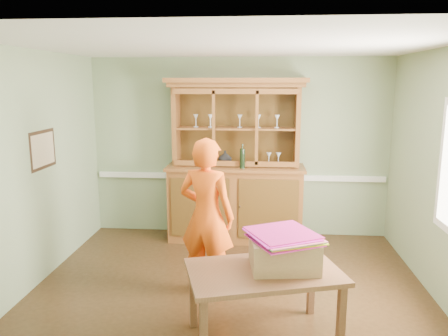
# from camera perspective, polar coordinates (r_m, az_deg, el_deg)

# --- Properties ---
(floor) EXTENTS (4.50, 4.50, 0.00)m
(floor) POSITION_cam_1_polar(r_m,az_deg,el_deg) (5.16, 0.69, -15.72)
(floor) COLOR #462C16
(floor) RESTS_ON ground
(ceiling) EXTENTS (4.50, 4.50, 0.00)m
(ceiling) POSITION_cam_1_polar(r_m,az_deg,el_deg) (4.62, 0.77, 15.71)
(ceiling) COLOR white
(ceiling) RESTS_ON wall_back
(wall_back) EXTENTS (4.50, 0.00, 4.50)m
(wall_back) POSITION_cam_1_polar(r_m,az_deg,el_deg) (6.67, 2.00, 2.67)
(wall_back) COLOR gray
(wall_back) RESTS_ON floor
(wall_left) EXTENTS (0.00, 4.00, 4.00)m
(wall_left) POSITION_cam_1_polar(r_m,az_deg,el_deg) (5.36, -24.02, -0.39)
(wall_left) COLOR gray
(wall_left) RESTS_ON floor
(wall_right) EXTENTS (0.00, 4.00, 4.00)m
(wall_right) POSITION_cam_1_polar(r_m,az_deg,el_deg) (5.07, 27.00, -1.26)
(wall_right) COLOR gray
(wall_right) RESTS_ON floor
(wall_front) EXTENTS (4.50, 0.00, 4.50)m
(wall_front) POSITION_cam_1_polar(r_m,az_deg,el_deg) (2.79, -2.35, -9.47)
(wall_front) COLOR gray
(wall_front) RESTS_ON floor
(chair_rail) EXTENTS (4.41, 0.05, 0.08)m
(chair_rail) POSITION_cam_1_polar(r_m,az_deg,el_deg) (6.73, 1.96, -1.15)
(chair_rail) COLOR white
(chair_rail) RESTS_ON wall_back
(framed_map) EXTENTS (0.03, 0.60, 0.46)m
(framed_map) POSITION_cam_1_polar(r_m,az_deg,el_deg) (5.58, -22.52, 2.23)
(framed_map) COLOR #322114
(framed_map) RESTS_ON wall_left
(china_hutch) EXTENTS (2.03, 0.67, 2.39)m
(china_hutch) POSITION_cam_1_polar(r_m,az_deg,el_deg) (6.50, 1.50, -2.15)
(china_hutch) COLOR brown
(china_hutch) RESTS_ON floor
(dining_table) EXTENTS (1.53, 1.16, 0.68)m
(dining_table) POSITION_cam_1_polar(r_m,az_deg,el_deg) (4.08, 5.23, -14.12)
(dining_table) COLOR brown
(dining_table) RESTS_ON floor
(cardboard_box) EXTENTS (0.65, 0.54, 0.28)m
(cardboard_box) POSITION_cam_1_polar(r_m,az_deg,el_deg) (4.05, 7.82, -10.96)
(cardboard_box) COLOR #9D7851
(cardboard_box) RESTS_ON dining_table
(kite_stack) EXTENTS (0.72, 0.72, 0.06)m
(kite_stack) POSITION_cam_1_polar(r_m,az_deg,el_deg) (3.97, 7.85, -8.82)
(kite_stack) COLOR #E122A2
(kite_stack) RESTS_ON cardboard_box
(person) EXTENTS (0.73, 0.59, 1.75)m
(person) POSITION_cam_1_polar(r_m,az_deg,el_deg) (4.85, -2.28, -6.33)
(person) COLOR #FF5810
(person) RESTS_ON floor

